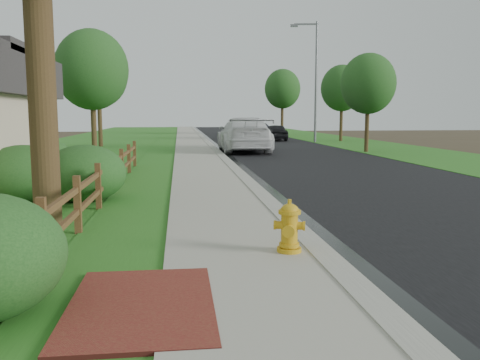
{
  "coord_description": "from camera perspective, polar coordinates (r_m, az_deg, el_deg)",
  "views": [
    {
      "loc": [
        -1.75,
        -6.53,
        2.2
      ],
      "look_at": [
        -0.51,
        3.82,
        0.84
      ],
      "focal_mm": 38.0,
      "sensor_mm": 36.0,
      "label": 1
    }
  ],
  "objects": [
    {
      "name": "wet_gutter",
      "position": [
        41.66,
        -3.38,
        4.4
      ],
      "size": [
        0.5,
        90.0,
        0.0
      ],
      "primitive_type": "cube",
      "color": "black",
      "rests_on": "road"
    },
    {
      "name": "lawn_near",
      "position": [
        42.05,
        -15.4,
        4.17
      ],
      "size": [
        9.0,
        90.0,
        0.04
      ],
      "primitive_type": "cube",
      "color": "#285F1B",
      "rests_on": "ground"
    },
    {
      "name": "tree_mid_left",
      "position": [
        35.48,
        -15.62,
        11.23
      ],
      "size": [
        3.83,
        3.83,
        6.85
      ],
      "color": "#3C2C18",
      "rests_on": "ground"
    },
    {
      "name": "dark_car_far",
      "position": [
        49.43,
        2.1,
        5.67
      ],
      "size": [
        3.01,
        4.36,
        1.36
      ],
      "primitive_type": "imported",
      "rotation": [
        0.0,
        0.0,
        0.42
      ],
      "color": "black",
      "rests_on": "road"
    },
    {
      "name": "sidewalk",
      "position": [
        41.59,
        -5.66,
        4.41
      ],
      "size": [
        2.2,
        90.0,
        0.1
      ],
      "primitive_type": "cube",
      "color": "#9C9A88",
      "rests_on": "ground"
    },
    {
      "name": "shrub_c",
      "position": [
        13.62,
        -23.16,
        0.6
      ],
      "size": [
        2.47,
        2.47,
        1.45
      ],
      "primitive_type": "ellipsoid",
      "rotation": [
        0.0,
        0.0,
        0.27
      ],
      "color": "#1B4518",
      "rests_on": "ground"
    },
    {
      "name": "tree_near_right",
      "position": [
        30.31,
        14.21,
        10.42
      ],
      "size": [
        3.14,
        3.14,
        5.65
      ],
      "color": "#3C2C18",
      "rests_on": "ground"
    },
    {
      "name": "shrub_b",
      "position": [
        13.28,
        -17.05,
        0.7
      ],
      "size": [
        2.29,
        2.29,
        1.44
      ],
      "primitive_type": "ellipsoid",
      "rotation": [
        0.0,
        0.0,
        -0.12
      ],
      "color": "#1B4518",
      "rests_on": "ground"
    },
    {
      "name": "grass_strip",
      "position": [
        41.6,
        -8.28,
        4.34
      ],
      "size": [
        1.6,
        90.0,
        0.06
      ],
      "primitive_type": "cube",
      "color": "#285F1B",
      "rests_on": "ground"
    },
    {
      "name": "fire_hydrant",
      "position": [
        7.82,
        5.56,
        -5.37
      ],
      "size": [
        0.54,
        0.44,
        0.81
      ],
      "color": "gold",
      "rests_on": "sidewalk"
    },
    {
      "name": "streetlight",
      "position": [
        39.91,
        8.3,
        11.61
      ],
      "size": [
        2.11,
        0.52,
        9.13
      ],
      "color": "slate",
      "rests_on": "ground"
    },
    {
      "name": "verge_far",
      "position": [
        43.65,
        10.89,
        4.41
      ],
      "size": [
        6.0,
        90.0,
        0.04
      ],
      "primitive_type": "cube",
      "color": "#285F1B",
      "rests_on": "ground"
    },
    {
      "name": "road",
      "position": [
        42.07,
        1.87,
        4.42
      ],
      "size": [
        8.0,
        90.0,
        0.02
      ],
      "primitive_type": "cube",
      "color": "black",
      "rests_on": "ground"
    },
    {
      "name": "ground",
      "position": [
        7.11,
        7.93,
        -10.67
      ],
      "size": [
        120.0,
        120.0,
        0.0
      ],
      "primitive_type": "plane",
      "color": "#3A3020"
    },
    {
      "name": "curb",
      "position": [
        41.64,
        -3.86,
        4.45
      ],
      "size": [
        0.4,
        90.0,
        0.12
      ],
      "primitive_type": "cube",
      "color": "gray",
      "rests_on": "ground"
    },
    {
      "name": "ranch_fence",
      "position": [
        13.16,
        -14.84,
        0.26
      ],
      "size": [
        0.12,
        16.92,
        1.1
      ],
      "color": "#452C17",
      "rests_on": "ground"
    },
    {
      "name": "tree_mid_right",
      "position": [
        42.24,
        11.38,
        10.07
      ],
      "size": [
        3.39,
        3.39,
        6.14
      ],
      "color": "#3C2C18",
      "rests_on": "ground"
    },
    {
      "name": "dark_car_mid",
      "position": [
        42.51,
        3.99,
        5.37
      ],
      "size": [
        1.63,
        4.0,
        1.36
      ],
      "primitive_type": "imported",
      "rotation": [
        0.0,
        0.0,
        3.15
      ],
      "color": "black",
      "rests_on": "road"
    },
    {
      "name": "shrub_d",
      "position": [
        18.45,
        -21.23,
        2.2
      ],
      "size": [
        2.58,
        2.58,
        1.37
      ],
      "primitive_type": "ellipsoid",
      "rotation": [
        0.0,
        0.0,
        -0.36
      ],
      "color": "#1B4518",
      "rests_on": "ground"
    },
    {
      "name": "tree_far_right",
      "position": [
        53.78,
        4.79,
        10.15
      ],
      "size": [
        3.72,
        3.72,
        6.86
      ],
      "color": "#3C2C18",
      "rests_on": "ground"
    },
    {
      "name": "tree_near_left",
      "position": [
        26.25,
        -16.31,
        11.77
      ],
      "size": [
        3.55,
        3.55,
        6.3
      ],
      "color": "#3C2C18",
      "rests_on": "ground"
    },
    {
      "name": "white_suv",
      "position": [
        29.69,
        0.44,
        5.12
      ],
      "size": [
        2.82,
        6.86,
        1.99
      ],
      "primitive_type": "imported",
      "rotation": [
        0.0,
        0.0,
        3.14
      ],
      "color": "silver",
      "rests_on": "road"
    },
    {
      "name": "brick_patch",
      "position": [
        5.95,
        -10.99,
        -13.85
      ],
      "size": [
        1.6,
        2.4,
        0.11
      ],
      "primitive_type": "cube",
      "color": "maroon",
      "rests_on": "ground"
    }
  ]
}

